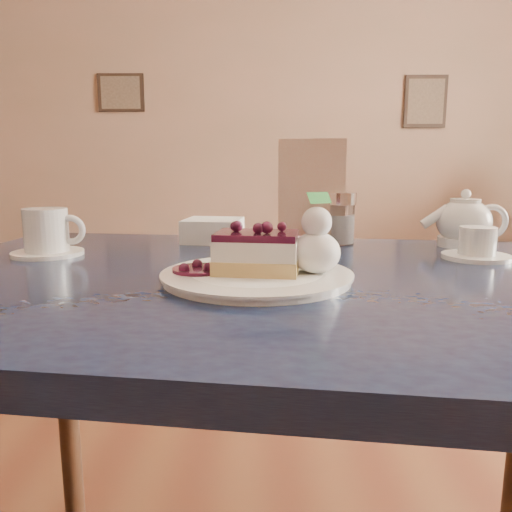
{
  "coord_description": "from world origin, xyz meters",
  "views": [
    {
      "loc": [
        0.07,
        -0.65,
        0.93
      ],
      "look_at": [
        0.06,
        0.0,
        0.81
      ],
      "focal_mm": 35.0,
      "sensor_mm": 36.0,
      "label": 1
    }
  ],
  "objects_px": {
    "dessert_plate": "(257,277)",
    "tea_set": "(466,227)",
    "main_table": "(261,321)",
    "coffee_set": "(48,234)",
    "cheesecake_slice": "(257,253)"
  },
  "relations": [
    {
      "from": "dessert_plate",
      "to": "tea_set",
      "type": "height_order",
      "value": "tea_set"
    },
    {
      "from": "main_table",
      "to": "dessert_plate",
      "type": "bearing_deg",
      "value": -90.0
    },
    {
      "from": "dessert_plate",
      "to": "coffee_set",
      "type": "height_order",
      "value": "coffee_set"
    },
    {
      "from": "tea_set",
      "to": "dessert_plate",
      "type": "bearing_deg",
      "value": -145.02
    },
    {
      "from": "coffee_set",
      "to": "tea_set",
      "type": "relative_size",
      "value": 0.54
    },
    {
      "from": "coffee_set",
      "to": "dessert_plate",
      "type": "bearing_deg",
      "value": -27.17
    },
    {
      "from": "main_table",
      "to": "tea_set",
      "type": "xyz_separation_m",
      "value": [
        0.41,
        0.24,
        0.12
      ]
    },
    {
      "from": "main_table",
      "to": "cheesecake_slice",
      "type": "height_order",
      "value": "cheesecake_slice"
    },
    {
      "from": "main_table",
      "to": "tea_set",
      "type": "bearing_deg",
      "value": 37.6
    },
    {
      "from": "main_table",
      "to": "dessert_plate",
      "type": "height_order",
      "value": "dessert_plate"
    },
    {
      "from": "dessert_plate",
      "to": "coffee_set",
      "type": "relative_size",
      "value": 1.96
    },
    {
      "from": "main_table",
      "to": "tea_set",
      "type": "distance_m",
      "value": 0.5
    },
    {
      "from": "dessert_plate",
      "to": "tea_set",
      "type": "bearing_deg",
      "value": 34.98
    },
    {
      "from": "dessert_plate",
      "to": "cheesecake_slice",
      "type": "relative_size",
      "value": 2.1
    },
    {
      "from": "coffee_set",
      "to": "tea_set",
      "type": "xyz_separation_m",
      "value": [
        0.82,
        0.09,
        0.0
      ]
    }
  ]
}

